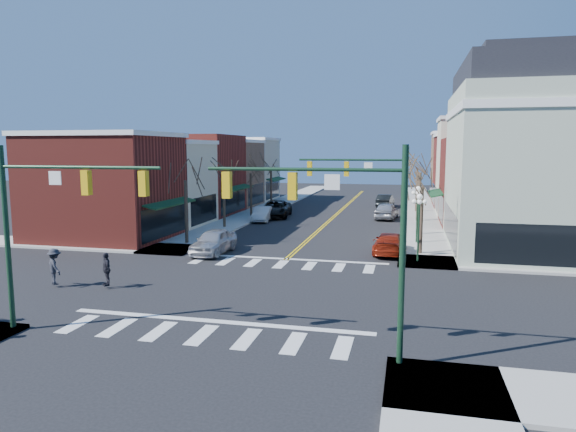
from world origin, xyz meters
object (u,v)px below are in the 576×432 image
Objects in this scene: victorian_corner at (545,155)px; car_right_near at (390,243)px; car_left_mid at (263,214)px; car_left_far at (275,209)px; lamppost_corner at (419,216)px; car_left_near at (214,241)px; car_right_mid at (387,211)px; car_right_far at (385,201)px; pedestrian_dark_b at (55,267)px; lamppost_midblock at (417,205)px; pedestrian_dark_a at (106,269)px.

victorian_corner is 12.23m from car_right_near.
car_left_mid is 0.69× the size of car_left_far.
lamppost_corner is 13.61m from car_left_near.
car_right_mid is at bearing 14.40° from car_left_mid.
car_right_far is (11.15, 15.38, 0.07)m from car_left_mid.
car_left_near is 10.98m from pedestrian_dark_b.
lamppost_midblock reaches higher than car_left_mid.
pedestrian_dark_b is at bearing -104.06° from car_left_far.
lamppost_corner reaches higher than pedestrian_dark_b.
lamppost_corner is at bearing -90.00° from lamppost_midblock.
pedestrian_dark_a is at bearing 44.35° from car_right_near.
car_right_near is 17.58m from car_right_mid.
car_right_mid is (10.66, 20.21, 0.01)m from car_left_near.
lamppost_midblock is 24.66m from pedestrian_dark_b.
car_left_near is at bearing -164.23° from victorian_corner.
car_left_near is 9.70m from pedestrian_dark_a.
car_left_far reaches higher than car_left_mid.
car_left_far is 1.25× the size of car_right_near.
lamppost_midblock is (0.00, 6.50, 0.00)m from lamppost_corner.
pedestrian_dark_a is (-2.06, -9.47, 0.17)m from car_left_near.
car_left_near is 2.62× the size of pedestrian_dark_b.
victorian_corner is 18.83m from car_right_mid.
car_right_far reaches higher than car_left_mid.
car_left_far is at bearing 150.05° from victorian_corner.
car_left_mid is at bearing 147.80° from lamppost_midblock.
lamppost_midblock is at bearing 27.83° from car_left_near.
lamppost_corner is 6.50m from lamppost_midblock.
lamppost_corner reaches higher than car_right_far.
lamppost_midblock is at bearing 91.15° from pedestrian_dark_a.
car_right_mid is (-0.98, 17.56, 0.13)m from car_right_near.
car_left_mid is at bearing 60.08° from car_right_far.
lamppost_midblock is 18.89m from car_left_far.
victorian_corner is at bearing -113.02° from pedestrian_dark_b.
car_right_near is at bearing -59.10° from car_left_far.
lamppost_corner is 23.67m from car_left_far.
lamppost_corner is at bearing 76.85° from pedestrian_dark_a.
car_left_mid is 0.91× the size of car_right_far.
pedestrian_dark_b is at bearing 76.22° from car_right_far.
pedestrian_dark_b is (-3.65, -25.70, 0.38)m from car_left_mid.
car_left_mid is (-22.85, 9.66, -5.95)m from victorian_corner.
car_left_far is 16.18m from car_right_far.
pedestrian_dark_b is (-4.76, -9.89, 0.25)m from car_left_near.
lamppost_corner is 0.70× the size of car_left_far.
victorian_corner reaches higher than lamppost_corner.
pedestrian_dark_a is 2.73m from pedestrian_dark_b.
lamppost_corner is 3.82m from car_right_near.
car_left_near is 1.14× the size of car_left_mid.
car_left_near is 22.85m from car_right_mid.
car_left_mid is at bearing -62.27° from pedestrian_dark_b.
car_right_mid is 32.30m from pedestrian_dark_a.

